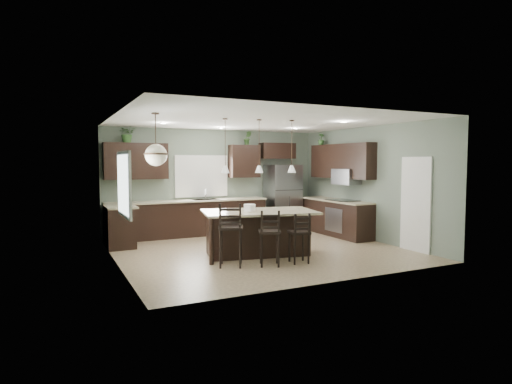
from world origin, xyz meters
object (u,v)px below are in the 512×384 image
at_px(kitchen_island, 259,233).
at_px(bar_stool_left, 231,235).
at_px(bar_stool_right, 299,238).
at_px(plant_back_left, 127,133).
at_px(serving_dish, 250,208).
at_px(bar_stool_center, 270,238).
at_px(refrigerator, 283,197).

xyz_separation_m(kitchen_island, bar_stool_left, (-0.90, -0.63, 0.13)).
distance_m(bar_stool_right, plant_back_left, 5.13).
bearing_deg(plant_back_left, kitchen_island, -54.75).
xyz_separation_m(kitchen_island, serving_dish, (-0.20, 0.04, 0.53)).
height_order(bar_stool_left, bar_stool_center, bar_stool_left).
bearing_deg(serving_dish, plant_back_left, 123.04).
relative_size(bar_stool_center, plant_back_left, 2.31).
xyz_separation_m(refrigerator, bar_stool_center, (-2.36, -3.67, -0.40)).
bearing_deg(bar_stool_right, refrigerator, 74.94).
relative_size(refrigerator, serving_dish, 7.71).
height_order(refrigerator, bar_stool_left, refrigerator).
xyz_separation_m(refrigerator, bar_stool_left, (-3.02, -3.40, -0.33)).
relative_size(kitchen_island, plant_back_left, 5.02).
bearing_deg(kitchen_island, bar_stool_left, -133.02).
relative_size(kitchen_island, bar_stool_center, 2.17).
xyz_separation_m(serving_dish, bar_stool_left, (-0.70, -0.67, -0.40)).
height_order(kitchen_island, bar_stool_left, bar_stool_left).
xyz_separation_m(serving_dish, plant_back_left, (-1.92, 2.95, 1.63)).
bearing_deg(bar_stool_left, refrigerator, 73.51).
distance_m(refrigerator, serving_dish, 3.58).
distance_m(bar_stool_center, plant_back_left, 4.80).
relative_size(kitchen_island, bar_stool_left, 1.93).
bearing_deg(plant_back_left, bar_stool_right, -57.71).
height_order(refrigerator, bar_stool_center, refrigerator).
xyz_separation_m(bar_stool_left, plant_back_left, (-1.22, 3.61, 2.03)).
bearing_deg(bar_stool_left, bar_stool_center, 2.63).
xyz_separation_m(refrigerator, bar_stool_right, (-1.75, -3.72, -0.44)).
bearing_deg(kitchen_island, bar_stool_right, -56.38).
xyz_separation_m(refrigerator, serving_dish, (-2.32, -2.73, 0.07)).
relative_size(bar_stool_left, bar_stool_right, 1.22).
bearing_deg(bar_stool_center, bar_stool_right, 19.01).
distance_m(kitchen_island, serving_dish, 0.57).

